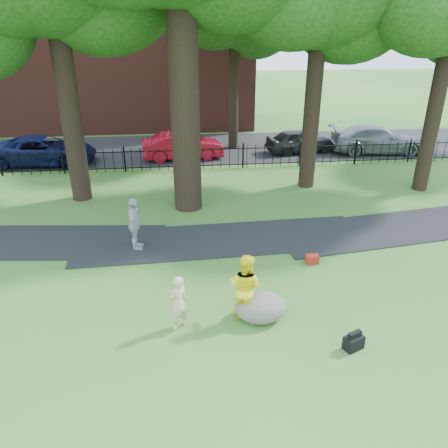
{
  "coord_description": "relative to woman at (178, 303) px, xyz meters",
  "views": [
    {
      "loc": [
        -0.35,
        -9.57,
        6.94
      ],
      "look_at": [
        0.92,
        2.0,
        1.51
      ],
      "focal_mm": 35.0,
      "sensor_mm": 36.0,
      "label": 1
    }
  ],
  "objects": [
    {
      "name": "ground",
      "position": [
        0.5,
        0.72,
        -0.73
      ],
      "size": [
        120.0,
        120.0,
        0.0
      ],
      "primitive_type": "plane",
      "color": "#2F5F21",
      "rests_on": "ground"
    },
    {
      "name": "footpath",
      "position": [
        1.5,
        4.62,
        -0.73
      ],
      "size": [
        36.07,
        3.85,
        0.03
      ],
      "primitive_type": "cube",
      "rotation": [
        0.0,
        0.0,
        0.03
      ],
      "color": "black",
      "rests_on": "ground"
    },
    {
      "name": "street",
      "position": [
        0.5,
        16.72,
        -0.73
      ],
      "size": [
        80.0,
        7.0,
        0.02
      ],
      "primitive_type": "cube",
      "color": "black",
      "rests_on": "ground"
    },
    {
      "name": "iron_fence",
      "position": [
        0.5,
        12.72,
        -0.13
      ],
      "size": [
        44.0,
        0.04,
        1.2
      ],
      "color": "black",
      "rests_on": "ground"
    },
    {
      "name": "brick_building",
      "position": [
        -3.5,
        24.72,
        5.27
      ],
      "size": [
        18.0,
        8.0,
        12.0
      ],
      "primitive_type": "cube",
      "color": "maroon",
      "rests_on": "ground"
    },
    {
      "name": "woman",
      "position": [
        0.0,
        0.0,
        0.0
      ],
      "size": [
        0.63,
        0.61,
        1.46
      ],
      "primitive_type": "imported",
      "rotation": [
        0.0,
        0.0,
        3.83
      ],
      "color": "beige",
      "rests_on": "ground"
    },
    {
      "name": "man",
      "position": [
        1.68,
        0.23,
        0.17
      ],
      "size": [
        1.11,
        1.08,
        1.81
      ],
      "primitive_type": "imported",
      "rotation": [
        0.0,
        0.0,
        2.47
      ],
      "color": "yellow",
      "rests_on": "ground"
    },
    {
      "name": "pedestrian",
      "position": [
        -1.35,
        4.3,
        0.17
      ],
      "size": [
        0.51,
        1.09,
        1.81
      ],
      "primitive_type": "imported",
      "rotation": [
        0.0,
        0.0,
        1.5
      ],
      "color": "#AAA9AE",
      "rests_on": "ground"
    },
    {
      "name": "boulder",
      "position": [
        2.07,
        0.14,
        -0.35
      ],
      "size": [
        1.33,
        1.02,
        0.77
      ],
      "primitive_type": "ellipsoid",
      "rotation": [
        0.0,
        0.0,
        0.02
      ],
      "color": "slate",
      "rests_on": "ground"
    },
    {
      "name": "backpack",
      "position": [
        4.01,
        -1.23,
        -0.56
      ],
      "size": [
        0.53,
        0.44,
        0.34
      ],
      "primitive_type": "cube",
      "rotation": [
        0.0,
        0.0,
        0.42
      ],
      "color": "black",
      "rests_on": "ground"
    },
    {
      "name": "red_bag",
      "position": [
        4.21,
        2.73,
        -0.59
      ],
      "size": [
        0.41,
        0.27,
        0.27
      ],
      "primitive_type": "cube",
      "rotation": [
        0.0,
        0.0,
        -0.05
      ],
      "color": "maroon",
      "rests_on": "ground"
    },
    {
      "name": "red_sedan",
      "position": [
        0.45,
        14.69,
        -0.01
      ],
      "size": [
        4.5,
        1.91,
        1.44
      ],
      "primitive_type": "imported",
      "rotation": [
        0.0,
        0.0,
        1.66
      ],
      "color": "#A30C1F",
      "rests_on": "ground"
    },
    {
      "name": "navy_van",
      "position": [
        -6.86,
        14.51,
        0.01
      ],
      "size": [
        5.43,
        2.7,
        1.48
      ],
      "primitive_type": "imported",
      "rotation": [
        0.0,
        0.0,
        1.52
      ],
      "color": "#0A1136",
      "rests_on": "ground"
    },
    {
      "name": "grey_car",
      "position": [
        7.22,
        15.3,
        -0.06
      ],
      "size": [
        4.15,
        2.22,
        1.34
      ],
      "primitive_type": "imported",
      "rotation": [
        0.0,
        0.0,
        1.74
      ],
      "color": "black",
      "rests_on": "ground"
    },
    {
      "name": "silver_car",
      "position": [
        11.55,
        14.76,
        0.04
      ],
      "size": [
        5.47,
        2.64,
        1.53
      ],
      "primitive_type": "imported",
      "rotation": [
        0.0,
        0.0,
        1.47
      ],
      "color": "gray",
      "rests_on": "ground"
    }
  ]
}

